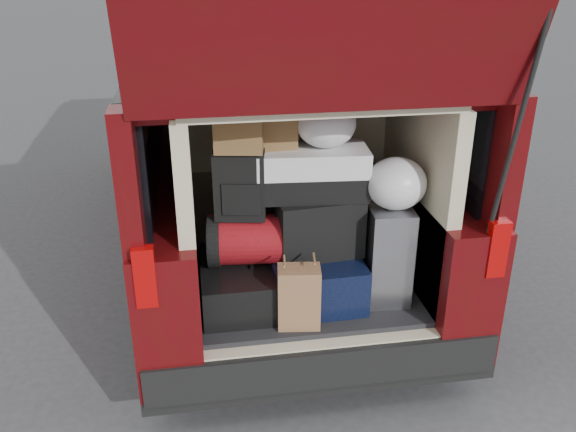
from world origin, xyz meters
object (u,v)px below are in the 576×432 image
kraft_bag (299,297)px  black_soft_case (318,225)px  twotone_duffel (311,172)px  silver_roller (386,250)px  navy_hardshell (312,273)px  black_hardshell (239,283)px  red_duffel (247,239)px  backpack (240,183)px

kraft_bag → black_soft_case: bearing=69.8°
black_soft_case → twotone_duffel: (-0.03, 0.04, 0.30)m
silver_roller → twotone_duffel: size_ratio=0.94×
navy_hardshell → twotone_duffel: size_ratio=1.03×
black_soft_case → black_hardshell: bearing=177.8°
black_hardshell → silver_roller: (0.83, -0.05, 0.16)m
silver_roller → kraft_bag: silver_roller is taller
black_hardshell → black_soft_case: bearing=2.7°
red_duffel → backpack: (-0.03, 0.00, 0.33)m
kraft_bag → twotone_duffel: size_ratio=0.57×
red_duffel → silver_roller: bearing=0.5°
red_duffel → kraft_bag: bearing=-47.1°
black_hardshell → twotone_duffel: bearing=8.6°
kraft_bag → black_soft_case: black_soft_case is taller
kraft_bag → twotone_duffel: (0.13, 0.35, 0.57)m
silver_roller → backpack: (-0.80, 0.08, 0.42)m
black_soft_case → backpack: size_ratio=1.22×
navy_hardshell → backpack: 0.70m
silver_roller → black_soft_case: size_ratio=1.21×
black_hardshell → silver_roller: silver_roller is taller
navy_hardshell → silver_roller: silver_roller is taller
silver_roller → twotone_duffel: (-0.41, 0.11, 0.46)m
black_hardshell → red_duffel: red_duffel is taller
navy_hardshell → silver_roller: bearing=-10.5°
kraft_bag → backpack: 0.67m
kraft_bag → black_soft_case: (0.16, 0.30, 0.26)m
twotone_duffel → backpack: bearing=-170.7°
navy_hardshell → red_duffel: bearing=175.8°
silver_roller → black_hardshell: bearing=-178.9°
navy_hardshell → black_soft_case: black_soft_case is taller
silver_roller → red_duffel: (-0.77, 0.08, 0.09)m
black_soft_case → red_duffel: bearing=173.8°
black_hardshell → navy_hardshell: (0.42, 0.02, 0.02)m
kraft_bag → twotone_duffel: bearing=77.6°
kraft_bag → red_duffel: 0.44m
black_soft_case → twotone_duffel: twotone_duffel is taller
red_duffel → twotone_duffel: twotone_duffel is taller
black_hardshell → kraft_bag: 0.41m
black_soft_case → twotone_duffel: size_ratio=0.78×
navy_hardshell → black_soft_case: size_ratio=1.32×
black_soft_case → twotone_duffel: bearing=124.3°
twotone_duffel → navy_hardshell: bearing=-77.8°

